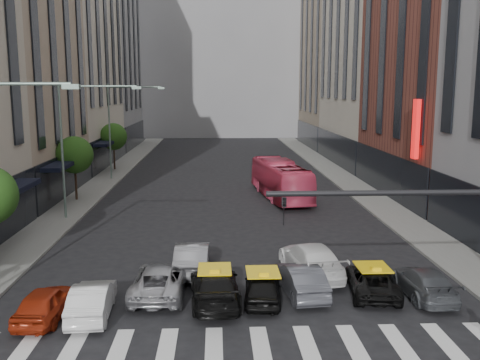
{
  "coord_description": "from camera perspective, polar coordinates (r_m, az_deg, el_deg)",
  "views": [
    {
      "loc": [
        -0.88,
        -15.45,
        8.67
      ],
      "look_at": [
        0.36,
        11.88,
        4.0
      ],
      "focal_mm": 40.0,
      "sensor_mm": 36.0,
      "label": 1
    }
  ],
  "objects": [
    {
      "name": "sidewalk_left",
      "position": [
        47.46,
        -15.48,
        -1.1
      ],
      "size": [
        3.0,
        96.0,
        0.15
      ],
      "primitive_type": "cube",
      "color": "slate",
      "rests_on": "ground"
    },
    {
      "name": "sidewalk_right",
      "position": [
        47.88,
        12.43,
        -0.88
      ],
      "size": [
        3.0,
        96.0,
        0.15
      ],
      "primitive_type": "cube",
      "color": "slate",
      "rests_on": "ground"
    },
    {
      "name": "building_left_b",
      "position": [
        46.46,
        -23.53,
        13.01
      ],
      "size": [
        8.0,
        16.0,
        24.0
      ],
      "primitive_type": "cube",
      "color": "tan",
      "rests_on": "ground"
    },
    {
      "name": "building_left_c",
      "position": [
        64.21,
        -17.97,
        17.59
      ],
      "size": [
        8.0,
        20.0,
        36.0
      ],
      "primitive_type": "cube",
      "color": "beige",
      "rests_on": "ground"
    },
    {
      "name": "building_left_d",
      "position": [
        82.29,
        -14.31,
        13.81
      ],
      "size": [
        8.0,
        18.0,
        30.0
      ],
      "primitive_type": "cube",
      "color": "gray",
      "rests_on": "ground"
    },
    {
      "name": "building_right_b",
      "position": [
        46.27,
        20.84,
        14.44
      ],
      "size": [
        8.0,
        18.0,
        26.0
      ],
      "primitive_type": "cube",
      "color": "brown",
      "rests_on": "ground"
    },
    {
      "name": "building_right_d",
      "position": [
        82.59,
        10.19,
        13.24
      ],
      "size": [
        8.0,
        18.0,
        28.0
      ],
      "primitive_type": "cube",
      "color": "tan",
      "rests_on": "ground"
    },
    {
      "name": "building_far",
      "position": [
        100.89,
        -2.16,
        14.98
      ],
      "size": [
        30.0,
        10.0,
        36.0
      ],
      "primitive_type": "cube",
      "color": "gray",
      "rests_on": "ground"
    },
    {
      "name": "tree_mid",
      "position": [
        43.16,
        -17.25,
        2.57
      ],
      "size": [
        2.88,
        2.88,
        4.95
      ],
      "color": "black",
      "rests_on": "sidewalk_left"
    },
    {
      "name": "tree_far",
      "position": [
        58.69,
        -13.35,
        4.52
      ],
      "size": [
        2.88,
        2.88,
        4.95
      ],
      "color": "black",
      "rests_on": "sidewalk_left"
    },
    {
      "name": "streetlamp_mid",
      "position": [
        36.72,
        -17.1,
        4.94
      ],
      "size": [
        5.38,
        0.25,
        9.0
      ],
      "color": "gray",
      "rests_on": "sidewalk_left"
    },
    {
      "name": "streetlamp_far",
      "position": [
        52.33,
        -12.76,
        6.42
      ],
      "size": [
        5.38,
        0.25,
        9.0
      ],
      "color": "gray",
      "rests_on": "sidewalk_left"
    },
    {
      "name": "liberty_sign",
      "position": [
        38.02,
        18.25,
        5.18
      ],
      "size": [
        0.3,
        0.7,
        4.0
      ],
      "color": "red",
      "rests_on": "ground"
    },
    {
      "name": "car_red",
      "position": [
        22.11,
        -20.01,
        -12.22
      ],
      "size": [
        1.77,
        3.85,
        1.28
      ],
      "primitive_type": "imported",
      "rotation": [
        0.0,
        0.0,
        3.07
      ],
      "color": "#98240D",
      "rests_on": "ground"
    },
    {
      "name": "car_white_front",
      "position": [
        21.83,
        -15.5,
        -12.2
      ],
      "size": [
        1.64,
        4.09,
        1.32
      ],
      "primitive_type": "imported",
      "rotation": [
        0.0,
        0.0,
        3.2
      ],
      "color": "silver",
      "rests_on": "ground"
    },
    {
      "name": "car_silver",
      "position": [
        23.34,
        -8.54,
        -10.49
      ],
      "size": [
        2.34,
        4.83,
        1.33
      ],
      "primitive_type": "imported",
      "rotation": [
        0.0,
        0.0,
        3.11
      ],
      "color": "#A4A4A9",
      "rests_on": "ground"
    },
    {
      "name": "taxi_left",
      "position": [
        22.34,
        -2.71,
        -11.22
      ],
      "size": [
        2.23,
        4.94,
        1.4
      ],
      "primitive_type": "imported",
      "rotation": [
        0.0,
        0.0,
        3.2
      ],
      "color": "black",
      "rests_on": "ground"
    },
    {
      "name": "taxi_center",
      "position": [
        22.43,
        2.43,
        -11.34
      ],
      "size": [
        1.78,
        3.78,
        1.25
      ],
      "primitive_type": "imported",
      "rotation": [
        0.0,
        0.0,
        3.06
      ],
      "color": "black",
      "rests_on": "ground"
    },
    {
      "name": "car_grey_mid",
      "position": [
        23.27,
        6.53,
        -10.47
      ],
      "size": [
        1.88,
        4.24,
        1.35
      ],
      "primitive_type": "imported",
      "rotation": [
        0.0,
        0.0,
        3.25
      ],
      "color": "#484950",
      "rests_on": "ground"
    },
    {
      "name": "taxi_right",
      "position": [
        23.9,
        13.91,
        -10.38
      ],
      "size": [
        2.45,
        4.42,
        1.17
      ],
      "primitive_type": "imported",
      "rotation": [
        0.0,
        0.0,
        3.02
      ],
      "color": "black",
      "rests_on": "ground"
    },
    {
      "name": "car_grey_curb",
      "position": [
        24.19,
        19.03,
        -10.29
      ],
      "size": [
        1.76,
        4.31,
        1.25
      ],
      "primitive_type": "imported",
      "rotation": [
        0.0,
        0.0,
        3.14
      ],
      "color": "#474B50",
      "rests_on": "ground"
    },
    {
      "name": "car_row2_left",
      "position": [
        25.88,
        -5.09,
        -8.2
      ],
      "size": [
        1.64,
        4.51,
        1.48
      ],
      "primitive_type": "imported",
      "rotation": [
        0.0,
        0.0,
        3.12
      ],
      "color": "gray",
      "rests_on": "ground"
    },
    {
      "name": "car_row2_right",
      "position": [
        25.61,
        7.58,
        -8.38
      ],
      "size": [
        2.76,
        5.49,
        1.53
      ],
      "primitive_type": "imported",
      "rotation": [
        0.0,
        0.0,
        3.26
      ],
      "color": "white",
      "rests_on": "ground"
    },
    {
      "name": "bus",
      "position": [
        42.87,
        4.34,
        0.03
      ],
      "size": [
        3.95,
        11.0,
        3.0
      ],
      "primitive_type": "imported",
      "rotation": [
        0.0,
        0.0,
        3.28
      ],
      "color": "#DB4063",
      "rests_on": "ground"
    }
  ]
}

